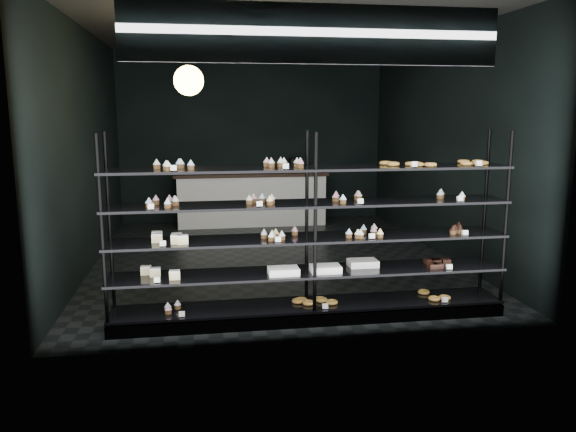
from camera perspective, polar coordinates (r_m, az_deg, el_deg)
The scene contains 5 objects.
room at distance 7.91m, azimuth -1.60°, elevation 6.99°, with size 5.01×6.01×3.20m.
display_shelf at distance 5.67m, azimuth 2.12°, elevation -4.43°, with size 4.00×0.50×1.91m.
signage at distance 5.04m, azimuth 2.80°, elevation 17.99°, with size 3.30×0.05×0.50m.
pendant_lamp at distance 6.82m, azimuth -10.06°, elevation 13.40°, with size 0.35×0.35×0.90m.
service_counter at distance 10.49m, azimuth -3.67°, elevation 1.85°, with size 2.81×0.65×1.23m.
Camera 1 is at (-1.00, -7.83, 2.11)m, focal length 35.00 mm.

